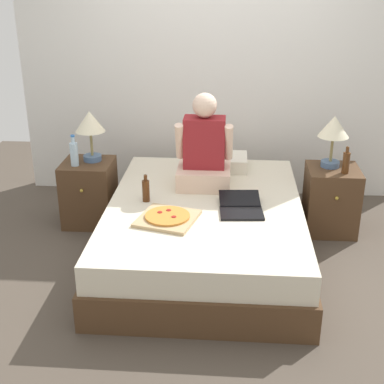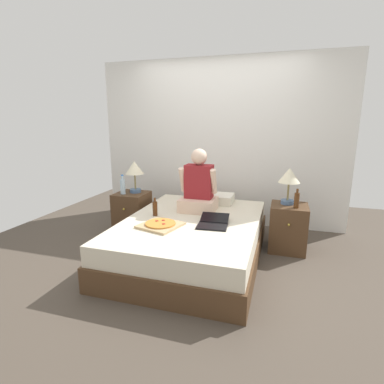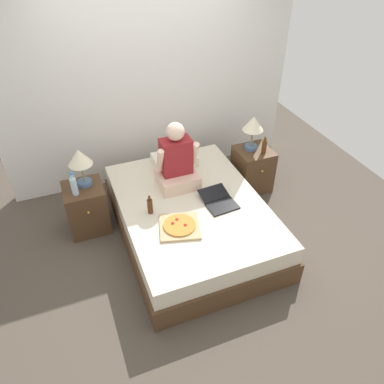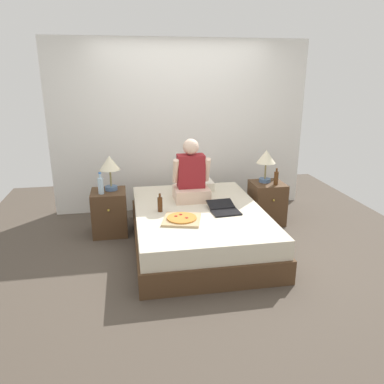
{
  "view_description": "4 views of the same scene",
  "coord_description": "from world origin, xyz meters",
  "px_view_note": "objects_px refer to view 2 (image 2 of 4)",
  "views": [
    {
      "loc": [
        0.19,
        -3.82,
        2.18
      ],
      "look_at": [
        -0.09,
        -0.21,
        0.65
      ],
      "focal_mm": 50.0,
      "sensor_mm": 36.0,
      "label": 1
    },
    {
      "loc": [
        0.97,
        -3.16,
        1.58
      ],
      "look_at": [
        0.01,
        -0.04,
        0.81
      ],
      "focal_mm": 28.0,
      "sensor_mm": 36.0,
      "label": 2
    },
    {
      "loc": [
        -1.15,
        -2.95,
        3.07
      ],
      "look_at": [
        -0.01,
        -0.05,
        0.66
      ],
      "focal_mm": 35.0,
      "sensor_mm": 36.0,
      "label": 3
    },
    {
      "loc": [
        -0.82,
        -4.12,
        2.04
      ],
      "look_at": [
        -0.12,
        -0.21,
        0.76
      ],
      "focal_mm": 35.0,
      "sensor_mm": 36.0,
      "label": 4
    }
  ],
  "objects_px": {
    "person_seated": "(199,188)",
    "laptop": "(213,223)",
    "lamp_on_left_nightstand": "(135,170)",
    "beer_bottle": "(297,200)",
    "water_bottle": "(123,186)",
    "beer_bottle_on_bed": "(155,208)",
    "nightstand_right": "(288,228)",
    "lamp_on_right_nightstand": "(289,178)",
    "bed": "(192,239)",
    "pizza_box": "(160,225)",
    "nightstand_left": "(132,212)"
  },
  "relations": [
    {
      "from": "water_bottle",
      "to": "laptop",
      "type": "bearing_deg",
      "value": -22.42
    },
    {
      "from": "beer_bottle",
      "to": "person_seated",
      "type": "distance_m",
      "value": 1.18
    },
    {
      "from": "lamp_on_left_nightstand",
      "to": "beer_bottle",
      "type": "xyz_separation_m",
      "value": [
        2.19,
        -0.15,
        -0.23
      ]
    },
    {
      "from": "laptop",
      "to": "beer_bottle_on_bed",
      "type": "distance_m",
      "value": 0.76
    },
    {
      "from": "water_bottle",
      "to": "beer_bottle_on_bed",
      "type": "distance_m",
      "value": 0.84
    },
    {
      "from": "nightstand_right",
      "to": "beer_bottle_on_bed",
      "type": "height_order",
      "value": "beer_bottle_on_bed"
    },
    {
      "from": "bed",
      "to": "water_bottle",
      "type": "xyz_separation_m",
      "value": [
        -1.16,
        0.46,
        0.46
      ]
    },
    {
      "from": "lamp_on_left_nightstand",
      "to": "pizza_box",
      "type": "xyz_separation_m",
      "value": [
        0.78,
        -0.93,
        -0.42
      ]
    },
    {
      "from": "bed",
      "to": "laptop",
      "type": "bearing_deg",
      "value": -24.66
    },
    {
      "from": "water_bottle",
      "to": "pizza_box",
      "type": "distance_m",
      "value": 1.22
    },
    {
      "from": "nightstand_left",
      "to": "lamp_on_right_nightstand",
      "type": "height_order",
      "value": "lamp_on_right_nightstand"
    },
    {
      "from": "lamp_on_right_nightstand",
      "to": "laptop",
      "type": "relative_size",
      "value": 1.03
    },
    {
      "from": "beer_bottle",
      "to": "laptop",
      "type": "bearing_deg",
      "value": -146.21
    },
    {
      "from": "lamp_on_left_nightstand",
      "to": "beer_bottle",
      "type": "relative_size",
      "value": 1.96
    },
    {
      "from": "beer_bottle",
      "to": "nightstand_right",
      "type": "bearing_deg",
      "value": 125.01
    },
    {
      "from": "bed",
      "to": "lamp_on_left_nightstand",
      "type": "relative_size",
      "value": 4.76
    },
    {
      "from": "nightstand_left",
      "to": "beer_bottle",
      "type": "distance_m",
      "value": 2.26
    },
    {
      "from": "laptop",
      "to": "bed",
      "type": "bearing_deg",
      "value": 155.34
    },
    {
      "from": "water_bottle",
      "to": "person_seated",
      "type": "distance_m",
      "value": 1.13
    },
    {
      "from": "bed",
      "to": "lamp_on_right_nightstand",
      "type": "relative_size",
      "value": 4.76
    },
    {
      "from": "water_bottle",
      "to": "lamp_on_left_nightstand",
      "type": "bearing_deg",
      "value": 49.4
    },
    {
      "from": "laptop",
      "to": "pizza_box",
      "type": "xyz_separation_m",
      "value": [
        -0.54,
        -0.2,
        -0.0
      ]
    },
    {
      "from": "nightstand_left",
      "to": "nightstand_right",
      "type": "height_order",
      "value": "same"
    },
    {
      "from": "nightstand_left",
      "to": "beer_bottle",
      "type": "xyz_separation_m",
      "value": [
        2.23,
        -0.1,
        0.39
      ]
    },
    {
      "from": "bed",
      "to": "person_seated",
      "type": "height_order",
      "value": "person_seated"
    },
    {
      "from": "person_seated",
      "to": "laptop",
      "type": "relative_size",
      "value": 1.78
    },
    {
      "from": "nightstand_left",
      "to": "beer_bottle_on_bed",
      "type": "distance_m",
      "value": 0.87
    },
    {
      "from": "lamp_on_left_nightstand",
      "to": "nightstand_right",
      "type": "bearing_deg",
      "value": -1.35
    },
    {
      "from": "nightstand_right",
      "to": "lamp_on_right_nightstand",
      "type": "height_order",
      "value": "lamp_on_right_nightstand"
    },
    {
      "from": "person_seated",
      "to": "laptop",
      "type": "bearing_deg",
      "value": -58.64
    },
    {
      "from": "beer_bottle",
      "to": "lamp_on_right_nightstand",
      "type": "bearing_deg",
      "value": 123.69
    },
    {
      "from": "laptop",
      "to": "person_seated",
      "type": "bearing_deg",
      "value": 121.36
    },
    {
      "from": "bed",
      "to": "laptop",
      "type": "height_order",
      "value": "laptop"
    },
    {
      "from": "lamp_on_right_nightstand",
      "to": "nightstand_left",
      "type": "bearing_deg",
      "value": -178.65
    },
    {
      "from": "bed",
      "to": "beer_bottle",
      "type": "height_order",
      "value": "beer_bottle"
    },
    {
      "from": "water_bottle",
      "to": "person_seated",
      "type": "bearing_deg",
      "value": -4.41
    },
    {
      "from": "nightstand_right",
      "to": "lamp_on_right_nightstand",
      "type": "relative_size",
      "value": 1.29
    },
    {
      "from": "water_bottle",
      "to": "lamp_on_right_nightstand",
      "type": "distance_m",
      "value": 2.22
    },
    {
      "from": "lamp_on_left_nightstand",
      "to": "laptop",
      "type": "height_order",
      "value": "lamp_on_left_nightstand"
    },
    {
      "from": "bed",
      "to": "nightstand_left",
      "type": "xyz_separation_m",
      "value": [
        -1.08,
        0.55,
        0.06
      ]
    },
    {
      "from": "lamp_on_right_nightstand",
      "to": "pizza_box",
      "type": "distance_m",
      "value": 1.66
    },
    {
      "from": "nightstand_left",
      "to": "pizza_box",
      "type": "height_order",
      "value": "nightstand_left"
    },
    {
      "from": "nightstand_right",
      "to": "lamp_on_right_nightstand",
      "type": "xyz_separation_m",
      "value": [
        -0.03,
        0.05,
        0.62
      ]
    },
    {
      "from": "lamp_on_left_nightstand",
      "to": "person_seated",
      "type": "bearing_deg",
      "value": -12.68
    },
    {
      "from": "lamp_on_left_nightstand",
      "to": "person_seated",
      "type": "relative_size",
      "value": 0.58
    },
    {
      "from": "person_seated",
      "to": "pizza_box",
      "type": "bearing_deg",
      "value": -107.8
    },
    {
      "from": "lamp_on_left_nightstand",
      "to": "nightstand_right",
      "type": "distance_m",
      "value": 2.21
    },
    {
      "from": "water_bottle",
      "to": "pizza_box",
      "type": "relative_size",
      "value": 0.56
    },
    {
      "from": "beer_bottle_on_bed",
      "to": "bed",
      "type": "bearing_deg",
      "value": -0.6
    },
    {
      "from": "water_bottle",
      "to": "person_seated",
      "type": "relative_size",
      "value": 0.35
    }
  ]
}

